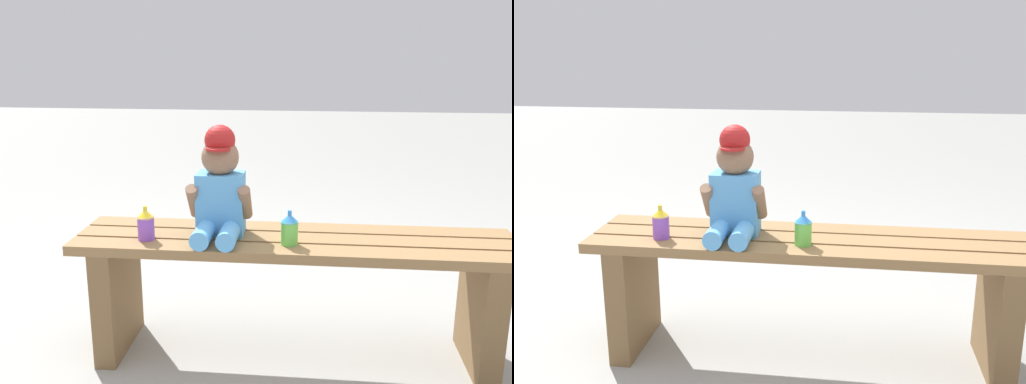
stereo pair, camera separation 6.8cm
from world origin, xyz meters
The scene contains 5 objects.
ground_plane centered at (0.00, 0.00, 0.00)m, with size 16.00×16.00×0.00m, color #999993.
park_bench centered at (0.00, 0.00, 0.32)m, with size 1.60×0.36×0.48m.
child_figure centered at (-0.27, 0.00, 0.65)m, with size 0.23×0.27×0.40m.
sippy_cup_left centered at (-0.53, -0.08, 0.54)m, with size 0.06×0.06×0.12m.
sippy_cup_right centered at (-0.02, -0.08, 0.54)m, with size 0.06×0.06×0.12m.
Camera 2 is at (0.13, -1.94, 1.16)m, focal length 39.66 mm.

